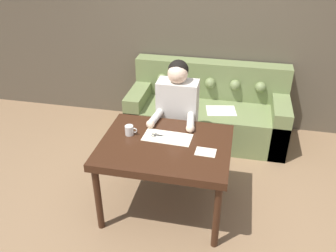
{
  "coord_description": "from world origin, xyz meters",
  "views": [
    {
      "loc": [
        0.45,
        -2.5,
        2.41
      ],
      "look_at": [
        -0.12,
        0.16,
        0.82
      ],
      "focal_mm": 38.0,
      "sensor_mm": 36.0,
      "label": 1
    }
  ],
  "objects_px": {
    "couch": "(208,112)",
    "person": "(177,119)",
    "dining_table": "(165,151)",
    "scissors": "(160,136)",
    "mug": "(129,130)"
  },
  "relations": [
    {
      "from": "dining_table",
      "to": "person",
      "type": "xyz_separation_m",
      "value": [
        -0.01,
        0.6,
        -0.01
      ]
    },
    {
      "from": "dining_table",
      "to": "scissors",
      "type": "height_order",
      "value": "scissors"
    },
    {
      "from": "person",
      "to": "scissors",
      "type": "bearing_deg",
      "value": -98.14
    },
    {
      "from": "dining_table",
      "to": "scissors",
      "type": "relative_size",
      "value": 5.04
    },
    {
      "from": "dining_table",
      "to": "couch",
      "type": "relative_size",
      "value": 0.6
    },
    {
      "from": "dining_table",
      "to": "person",
      "type": "relative_size",
      "value": 0.9
    },
    {
      "from": "dining_table",
      "to": "mug",
      "type": "bearing_deg",
      "value": 167.27
    },
    {
      "from": "scissors",
      "to": "mug",
      "type": "height_order",
      "value": "mug"
    },
    {
      "from": "dining_table",
      "to": "scissors",
      "type": "xyz_separation_m",
      "value": [
        -0.08,
        0.11,
        0.08
      ]
    },
    {
      "from": "couch",
      "to": "mug",
      "type": "relative_size",
      "value": 16.9
    },
    {
      "from": "mug",
      "to": "person",
      "type": "bearing_deg",
      "value": 57.07
    },
    {
      "from": "dining_table",
      "to": "couch",
      "type": "distance_m",
      "value": 1.46
    },
    {
      "from": "couch",
      "to": "person",
      "type": "xyz_separation_m",
      "value": [
        -0.24,
        -0.81,
        0.32
      ]
    },
    {
      "from": "couch",
      "to": "dining_table",
      "type": "bearing_deg",
      "value": -99.34
    },
    {
      "from": "person",
      "to": "scissors",
      "type": "xyz_separation_m",
      "value": [
        -0.07,
        -0.49,
        0.09
      ]
    }
  ]
}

